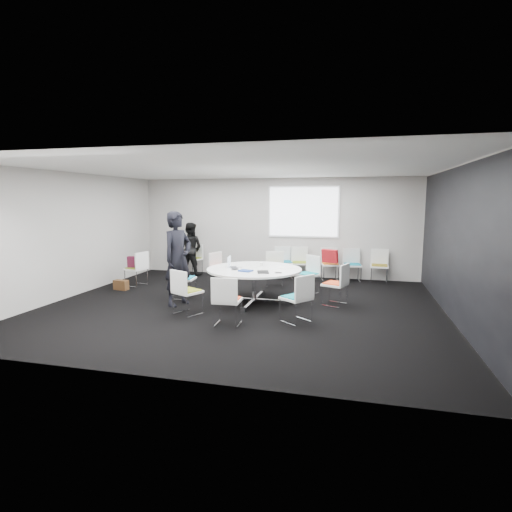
% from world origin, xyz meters
% --- Properties ---
extents(room_shell, '(8.08, 7.08, 2.88)m').
position_xyz_m(room_shell, '(0.09, 0.00, 1.40)').
color(room_shell, black).
rests_on(room_shell, ground).
extents(conference_table, '(2.02, 2.02, 0.73)m').
position_xyz_m(conference_table, '(0.16, 0.40, 0.52)').
color(conference_table, silver).
rests_on(conference_table, ground).
extents(projection_screen, '(1.90, 0.03, 1.35)m').
position_xyz_m(projection_screen, '(0.80, 3.46, 1.85)').
color(projection_screen, white).
rests_on(projection_screen, room_shell).
extents(chair_ring_a, '(0.58, 0.59, 0.88)m').
position_xyz_m(chair_ring_a, '(1.87, 0.53, 0.28)').
color(chair_ring_a, silver).
rests_on(chair_ring_a, ground).
extents(chair_ring_b, '(0.64, 0.64, 0.88)m').
position_xyz_m(chair_ring_b, '(1.17, 1.49, 0.28)').
color(chair_ring_b, silver).
rests_on(chair_ring_b, ground).
extents(chair_ring_c, '(0.54, 0.53, 0.88)m').
position_xyz_m(chair_ring_c, '(0.29, 1.99, 0.28)').
color(chair_ring_c, silver).
rests_on(chair_ring_c, ground).
extents(chair_ring_d, '(0.59, 0.60, 0.88)m').
position_xyz_m(chair_ring_d, '(-0.99, 1.56, 0.28)').
color(chair_ring_d, silver).
rests_on(chair_ring_d, ground).
extents(chair_ring_e, '(0.49, 0.50, 0.88)m').
position_xyz_m(chair_ring_e, '(-1.44, 0.32, 0.28)').
color(chair_ring_e, silver).
rests_on(chair_ring_e, ground).
extents(chair_ring_f, '(0.61, 0.61, 0.88)m').
position_xyz_m(chair_ring_f, '(-0.85, -0.85, 0.28)').
color(chair_ring_f, silver).
rests_on(chair_ring_f, ground).
extents(chair_ring_g, '(0.48, 0.47, 0.88)m').
position_xyz_m(chair_ring_g, '(0.11, -1.30, 0.28)').
color(chair_ring_g, silver).
rests_on(chair_ring_g, ground).
extents(chair_ring_h, '(0.64, 0.64, 0.88)m').
position_xyz_m(chair_ring_h, '(1.26, -0.83, 0.28)').
color(chair_ring_h, silver).
rests_on(chair_ring_h, ground).
extents(chair_back_a, '(0.59, 0.58, 0.88)m').
position_xyz_m(chair_back_a, '(0.31, 3.16, 0.28)').
color(chair_back_a, silver).
rests_on(chair_back_a, ground).
extents(chair_back_b, '(0.54, 0.53, 0.88)m').
position_xyz_m(chair_back_b, '(0.76, 3.17, 0.28)').
color(chair_back_b, silver).
rests_on(chair_back_b, ground).
extents(chair_back_c, '(0.56, 0.55, 0.88)m').
position_xyz_m(chair_back_c, '(1.59, 3.17, 0.28)').
color(chair_back_c, silver).
rests_on(chair_back_c, ground).
extents(chair_back_d, '(0.53, 0.52, 0.88)m').
position_xyz_m(chair_back_d, '(2.18, 3.17, 0.28)').
color(chair_back_d, silver).
rests_on(chair_back_d, ground).
extents(chair_back_e, '(0.48, 0.46, 0.88)m').
position_xyz_m(chair_back_e, '(2.88, 3.17, 0.28)').
color(chair_back_e, silver).
rests_on(chair_back_e, ground).
extents(chair_spare_left, '(0.54, 0.55, 0.88)m').
position_xyz_m(chair_spare_left, '(-3.16, 1.24, 0.28)').
color(chair_spare_left, silver).
rests_on(chair_spare_left, ground).
extents(chair_person_back, '(0.59, 0.58, 0.88)m').
position_xyz_m(chair_person_back, '(-2.43, 3.16, 0.28)').
color(chair_person_back, silver).
rests_on(chair_person_back, ground).
extents(person_main, '(0.70, 0.84, 1.96)m').
position_xyz_m(person_main, '(-1.32, -0.21, 0.98)').
color(person_main, black).
rests_on(person_main, ground).
extents(person_back, '(0.78, 0.62, 1.54)m').
position_xyz_m(person_back, '(-2.43, 3.00, 0.77)').
color(person_back, black).
rests_on(person_back, ground).
extents(laptop, '(0.37, 0.42, 0.03)m').
position_xyz_m(laptop, '(-0.20, 0.29, 0.74)').
color(laptop, '#333338').
rests_on(laptop, conference_table).
extents(laptop_lid, '(0.06, 0.30, 0.22)m').
position_xyz_m(laptop_lid, '(-0.39, 0.38, 0.86)').
color(laptop_lid, silver).
rests_on(laptop_lid, conference_table).
extents(notebook_black, '(0.29, 0.35, 0.02)m').
position_xyz_m(notebook_black, '(0.45, -0.02, 0.74)').
color(notebook_black, black).
rests_on(notebook_black, conference_table).
extents(tablet_folio, '(0.31, 0.27, 0.03)m').
position_xyz_m(tablet_folio, '(0.08, 0.02, 0.74)').
color(tablet_folio, navy).
rests_on(tablet_folio, conference_table).
extents(papers_right, '(0.36, 0.36, 0.00)m').
position_xyz_m(papers_right, '(0.77, 0.70, 0.73)').
color(papers_right, white).
rests_on(papers_right, conference_table).
extents(papers_front, '(0.36, 0.33, 0.00)m').
position_xyz_m(papers_front, '(0.76, 0.23, 0.73)').
color(papers_front, white).
rests_on(papers_front, conference_table).
extents(cup, '(0.08, 0.08, 0.09)m').
position_xyz_m(cup, '(0.25, 0.70, 0.78)').
color(cup, white).
rests_on(cup, conference_table).
extents(phone, '(0.15, 0.09, 0.01)m').
position_xyz_m(phone, '(0.76, 0.00, 0.73)').
color(phone, black).
rests_on(phone, conference_table).
extents(maroon_bag, '(0.42, 0.22, 0.28)m').
position_xyz_m(maroon_bag, '(-3.17, 1.24, 0.62)').
color(maroon_bag, '#4F1528').
rests_on(maroon_bag, chair_spare_left).
extents(brown_bag, '(0.38, 0.20, 0.24)m').
position_xyz_m(brown_bag, '(-3.29, 0.72, 0.12)').
color(brown_bag, '#4C2F18').
rests_on(brown_bag, ground).
extents(red_jacket, '(0.47, 0.32, 0.36)m').
position_xyz_m(red_jacket, '(1.59, 2.94, 0.70)').
color(red_jacket, '#A7141A').
rests_on(red_jacket, chair_back_c).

